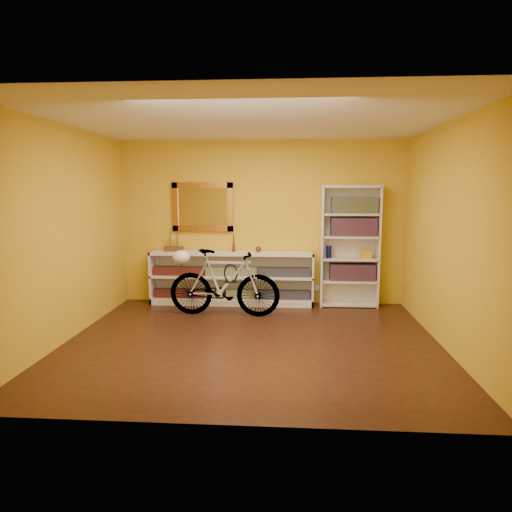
# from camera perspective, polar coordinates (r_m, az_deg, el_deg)

# --- Properties ---
(floor) EXTENTS (4.50, 4.00, 0.01)m
(floor) POSITION_cam_1_polar(r_m,az_deg,el_deg) (5.68, -0.51, -10.61)
(floor) COLOR black
(floor) RESTS_ON ground
(ceiling) EXTENTS (4.50, 4.00, 0.01)m
(ceiling) POSITION_cam_1_polar(r_m,az_deg,el_deg) (5.43, -0.55, 16.44)
(ceiling) COLOR silver
(ceiling) RESTS_ON ground
(back_wall) EXTENTS (4.50, 0.01, 2.60)m
(back_wall) POSITION_cam_1_polar(r_m,az_deg,el_deg) (7.39, 0.72, 4.15)
(back_wall) COLOR gold
(back_wall) RESTS_ON ground
(left_wall) EXTENTS (0.01, 4.00, 2.60)m
(left_wall) POSITION_cam_1_polar(r_m,az_deg,el_deg) (6.02, -22.49, 2.56)
(left_wall) COLOR gold
(left_wall) RESTS_ON ground
(right_wall) EXTENTS (0.01, 4.00, 2.60)m
(right_wall) POSITION_cam_1_polar(r_m,az_deg,el_deg) (5.68, 22.79, 2.24)
(right_wall) COLOR gold
(right_wall) RESTS_ON ground
(gilt_mirror) EXTENTS (0.98, 0.06, 0.78)m
(gilt_mirror) POSITION_cam_1_polar(r_m,az_deg,el_deg) (7.45, -6.64, 6.06)
(gilt_mirror) COLOR #91511A
(gilt_mirror) RESTS_ON back_wall
(wall_socket) EXTENTS (0.09, 0.02, 0.09)m
(wall_socket) POSITION_cam_1_polar(r_m,az_deg,el_deg) (7.52, 7.57, -3.93)
(wall_socket) COLOR silver
(wall_socket) RESTS_ON back_wall
(console_unit) EXTENTS (2.60, 0.35, 0.85)m
(console_unit) POSITION_cam_1_polar(r_m,az_deg,el_deg) (7.36, -3.04, -2.75)
(console_unit) COLOR silver
(console_unit) RESTS_ON floor
(cd_row_lower) EXTENTS (2.50, 0.13, 0.14)m
(cd_row_lower) POSITION_cam_1_polar(r_m,az_deg,el_deg) (7.40, -3.05, -4.72)
(cd_row_lower) COLOR black
(cd_row_lower) RESTS_ON console_unit
(cd_row_upper) EXTENTS (2.50, 0.13, 0.14)m
(cd_row_upper) POSITION_cam_1_polar(r_m,az_deg,el_deg) (7.32, -3.07, -1.94)
(cd_row_upper) COLOR navy
(cd_row_upper) RESTS_ON console_unit
(model_ship) EXTENTS (0.31, 0.15, 0.36)m
(model_ship) POSITION_cam_1_polar(r_m,az_deg,el_deg) (7.44, -10.18, 1.95)
(model_ship) COLOR #402B11
(model_ship) RESTS_ON console_unit
(toy_car) EXTENTS (0.00, 0.00, 0.00)m
(toy_car) POSITION_cam_1_polar(r_m,az_deg,el_deg) (7.36, -6.57, 0.57)
(toy_car) COLOR black
(toy_car) RESTS_ON console_unit
(bronze_ornament) EXTENTS (0.06, 0.06, 0.33)m
(bronze_ornament) POSITION_cam_1_polar(r_m,az_deg,el_deg) (7.27, -2.79, 1.81)
(bronze_ornament) COLOR brown
(bronze_ornament) RESTS_ON console_unit
(decorative_orb) EXTENTS (0.09, 0.09, 0.09)m
(decorative_orb) POSITION_cam_1_polar(r_m,az_deg,el_deg) (7.25, 0.29, 0.85)
(decorative_orb) COLOR brown
(decorative_orb) RESTS_ON console_unit
(bookcase) EXTENTS (0.90, 0.30, 1.90)m
(bookcase) POSITION_cam_1_polar(r_m,az_deg,el_deg) (7.31, 11.54, 1.18)
(bookcase) COLOR silver
(bookcase) RESTS_ON floor
(book_row_a) EXTENTS (0.70, 0.22, 0.26)m
(book_row_a) POSITION_cam_1_polar(r_m,az_deg,el_deg) (7.38, 11.83, -1.95)
(book_row_a) COLOR maroon
(book_row_a) RESTS_ON bookcase
(book_row_b) EXTENTS (0.70, 0.22, 0.28)m
(book_row_b) POSITION_cam_1_polar(r_m,az_deg,el_deg) (7.29, 12.00, 3.55)
(book_row_b) COLOR maroon
(book_row_b) RESTS_ON bookcase
(book_row_c) EXTENTS (0.70, 0.22, 0.25)m
(book_row_c) POSITION_cam_1_polar(r_m,az_deg,el_deg) (7.27, 12.08, 6.19)
(book_row_c) COLOR #174151
(book_row_c) RESTS_ON bookcase
(travel_mug) EXTENTS (0.09, 0.09, 0.19)m
(travel_mug) POSITION_cam_1_polar(r_m,az_deg,el_deg) (7.27, 9.01, 0.51)
(travel_mug) COLOR #151892
(travel_mug) RESTS_ON bookcase
(red_tin) EXTENTS (0.14, 0.14, 0.16)m
(red_tin) POSITION_cam_1_polar(r_m,az_deg,el_deg) (7.27, 10.07, 5.88)
(red_tin) COLOR maroon
(red_tin) RESTS_ON bookcase
(yellow_bag) EXTENTS (0.17, 0.12, 0.13)m
(yellow_bag) POSITION_cam_1_polar(r_m,az_deg,el_deg) (7.33, 13.49, 0.19)
(yellow_bag) COLOR gold
(yellow_bag) RESTS_ON bookcase
(bicycle) EXTENTS (0.52, 1.68, 0.97)m
(bicycle) POSITION_cam_1_polar(r_m,az_deg,el_deg) (6.69, -3.96, -3.35)
(bicycle) COLOR silver
(bicycle) RESTS_ON floor
(helmet) EXTENTS (0.26, 0.25, 0.19)m
(helmet) POSITION_cam_1_polar(r_m,az_deg,el_deg) (6.78, -9.24, -0.11)
(helmet) COLOR white
(helmet) RESTS_ON bicycle
(u_lock) EXTENTS (0.20, 0.02, 0.20)m
(u_lock) POSITION_cam_1_polar(r_m,az_deg,el_deg) (6.64, -3.15, -2.15)
(u_lock) COLOR black
(u_lock) RESTS_ON bicycle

